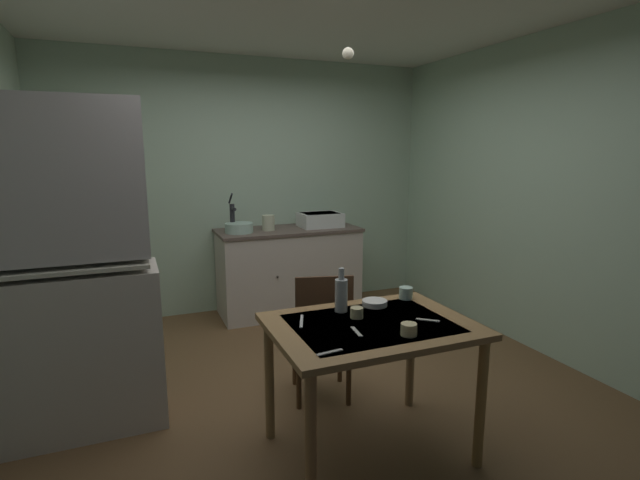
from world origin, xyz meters
TOP-DOWN VIEW (x-y plane):
  - ground_plane at (0.00, 0.00)m, footprint 5.02×5.02m
  - wall_back at (0.00, 1.96)m, footprint 4.12×0.10m
  - wall_right at (2.06, 0.00)m, footprint 0.10×3.93m
  - hutch_cabinet at (-1.52, 0.00)m, footprint 0.93×0.45m
  - counter_cabinet at (0.34, 1.59)m, footprint 1.49×0.64m
  - sink_basin at (0.70, 1.59)m, footprint 0.44×0.34m
  - hand_pump at (-0.24, 1.64)m, footprint 0.05×0.27m
  - mixing_bowl_counter at (-0.19, 1.54)m, footprint 0.28×0.28m
  - stoneware_crock at (0.12, 1.57)m, footprint 0.13×0.13m
  - dining_table at (0.00, -0.89)m, footprint 1.11×0.81m
  - chair_far_side at (-0.03, -0.25)m, footprint 0.49×0.49m
  - serving_bowl_wide at (0.16, -0.63)m, footprint 0.15×0.15m
  - mug_tall at (0.41, -0.58)m, footprint 0.09×0.09m
  - mug_dark at (-0.04, -0.78)m, footprint 0.08×0.08m
  - teacup_mint at (0.10, -1.11)m, footprint 0.08×0.08m
  - glass_bottle at (-0.07, -0.65)m, footprint 0.08×0.08m
  - table_knife at (-0.35, -0.72)m, footprint 0.09×0.19m
  - teaspoon_near_bowl at (-0.13, -0.98)m, footprint 0.04×0.14m
  - teaspoon_by_cup at (-0.36, -1.16)m, footprint 0.14×0.04m
  - serving_spoon at (0.31, -0.97)m, footprint 0.11×0.10m
  - pendant_bulb at (0.25, -0.03)m, footprint 0.08×0.08m

SIDE VIEW (x-z plane):
  - ground_plane at x=0.00m, z-range 0.00..0.00m
  - counter_cabinet at x=0.34m, z-range 0.00..0.91m
  - chair_far_side at x=-0.03m, z-range 0.03..0.95m
  - dining_table at x=0.00m, z-range 0.29..1.07m
  - table_knife at x=-0.35m, z-range 0.78..0.78m
  - teaspoon_near_bowl at x=-0.13m, z-range 0.78..0.78m
  - teaspoon_by_cup at x=-0.36m, z-range 0.78..0.78m
  - serving_spoon at x=0.31m, z-range 0.78..0.78m
  - serving_bowl_wide at x=0.16m, z-range 0.78..0.81m
  - mug_dark at x=-0.04m, z-range 0.78..0.84m
  - teacup_mint at x=0.10m, z-range 0.78..0.84m
  - mug_tall at x=0.41m, z-range 0.78..0.85m
  - glass_bottle at x=-0.07m, z-range 0.75..1.02m
  - hutch_cabinet at x=-1.52m, z-range -0.06..1.95m
  - mixing_bowl_counter at x=-0.19m, z-range 0.91..1.00m
  - sink_basin at x=0.70m, z-range 0.91..1.06m
  - stoneware_crock at x=0.12m, z-range 0.91..1.06m
  - hand_pump at x=-0.24m, z-range 0.88..1.27m
  - wall_back at x=0.00m, z-range 0.00..2.67m
  - wall_right at x=2.06m, z-range 0.00..2.67m
  - pendant_bulb at x=0.25m, z-range 2.32..2.40m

